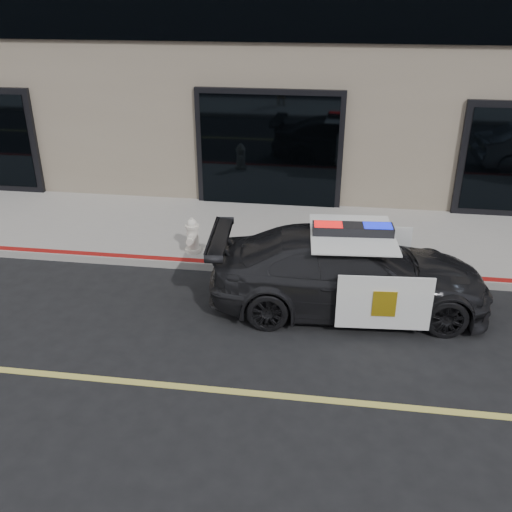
# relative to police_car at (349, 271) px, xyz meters

# --- Properties ---
(ground) EXTENTS (120.00, 120.00, 0.00)m
(ground) POSITION_rel_police_car_xyz_m (-0.91, -2.50, -0.68)
(ground) COLOR black
(ground) RESTS_ON ground
(sidewalk_n) EXTENTS (60.00, 3.50, 0.15)m
(sidewalk_n) POSITION_rel_police_car_xyz_m (-0.91, 2.75, -0.61)
(sidewalk_n) COLOR gray
(sidewalk_n) RESTS_ON ground
(police_car) EXTENTS (2.56, 4.91, 1.52)m
(police_car) POSITION_rel_police_car_xyz_m (0.00, 0.00, 0.00)
(police_car) COLOR black
(police_car) RESTS_ON ground
(fire_hydrant) EXTENTS (0.32, 0.45, 0.72)m
(fire_hydrant) POSITION_rel_police_car_xyz_m (-3.06, 1.48, -0.19)
(fire_hydrant) COLOR white
(fire_hydrant) RESTS_ON sidewalk_n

